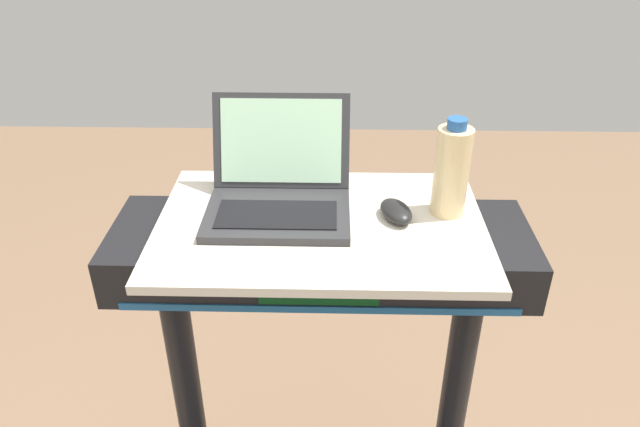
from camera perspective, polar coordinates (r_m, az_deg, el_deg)
The scene contains 4 objects.
desk_board at distance 1.28m, azimuth 0.05°, elevation -1.16°, with size 0.69×0.46×0.02m, color beige.
laptop at distance 1.31m, azimuth -3.89°, elevation 2.26°, with size 0.31×0.29×0.22m.
computer_mouse at distance 1.29m, azimuth 7.15°, elevation 0.21°, with size 0.06×0.10×0.03m, color black.
water_bottle at distance 1.30m, azimuth 12.25°, elevation 3.98°, with size 0.07×0.07×0.21m.
Camera 1 is at (0.02, -0.39, 1.84)m, focal length 34.08 mm.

